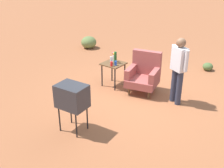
{
  "coord_description": "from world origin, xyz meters",
  "views": [
    {
      "loc": [
        3.45,
        -5.68,
        3.37
      ],
      "look_at": [
        -0.12,
        -1.07,
        0.65
      ],
      "focal_mm": 45.12,
      "sensor_mm": 36.0,
      "label": 1
    }
  ],
  "objects": [
    {
      "name": "side_table",
      "position": [
        -0.9,
        -0.01,
        0.56
      ],
      "size": [
        0.56,
        0.56,
        0.66
      ],
      "color": "black",
      "rests_on": "ground"
    },
    {
      "name": "flower_vase",
      "position": [
        -0.95,
        0.1,
        0.81
      ],
      "size": [
        0.15,
        0.1,
        0.27
      ],
      "color": "silver",
      "rests_on": "side_table"
    },
    {
      "name": "tv_on_stand",
      "position": [
        -0.22,
        -2.25,
        0.78
      ],
      "size": [
        0.64,
        0.5,
        1.03
      ],
      "color": "black",
      "rests_on": "ground"
    },
    {
      "name": "soda_can_blue",
      "position": [
        -0.75,
        -0.11,
        0.72
      ],
      "size": [
        0.07,
        0.07,
        0.12
      ],
      "primitive_type": "cylinder",
      "color": "blue",
      "rests_on": "side_table"
    },
    {
      "name": "ground_plane",
      "position": [
        0.0,
        0.0,
        0.0
      ],
      "size": [
        60.0,
        60.0,
        0.0
      ],
      "primitive_type": "plane",
      "color": "#A05B38"
    },
    {
      "name": "person_standing",
      "position": [
        0.92,
        0.14,
        0.94
      ],
      "size": [
        0.52,
        0.35,
        1.64
      ],
      "color": "#2D3347",
      "rests_on": "ground"
    },
    {
      "name": "shrub_far",
      "position": [
        0.78,
        2.7,
        0.12
      ],
      "size": [
        0.32,
        0.32,
        0.24
      ],
      "primitive_type": "ellipsoid",
      "color": "#516B38",
      "rests_on": "ground"
    },
    {
      "name": "shrub_lone",
      "position": [
        -3.74,
        2.11,
        0.23
      ],
      "size": [
        0.59,
        0.59,
        0.46
      ],
      "primitive_type": "ellipsoid",
      "color": "olive",
      "rests_on": "ground"
    },
    {
      "name": "armchair",
      "position": [
        -0.05,
        0.21,
        0.5
      ],
      "size": [
        0.93,
        0.94,
        1.06
      ],
      "color": "brown",
      "rests_on": "ground"
    },
    {
      "name": "soda_can_red",
      "position": [
        -0.81,
        -0.22,
        0.72
      ],
      "size": [
        0.07,
        0.07,
        0.12
      ],
      "primitive_type": "cylinder",
      "color": "red",
      "rests_on": "side_table"
    },
    {
      "name": "bottle_wine_green",
      "position": [
        -0.85,
        0.02,
        0.82
      ],
      "size": [
        0.07,
        0.07,
        0.32
      ],
      "primitive_type": "cylinder",
      "color": "#1E5623",
      "rests_on": "side_table"
    },
    {
      "name": "bottle_short_clear",
      "position": [
        -0.91,
        -0.09,
        0.76
      ],
      "size": [
        0.06,
        0.06,
        0.2
      ],
      "primitive_type": "cylinder",
      "color": "silver",
      "rests_on": "side_table"
    }
  ]
}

